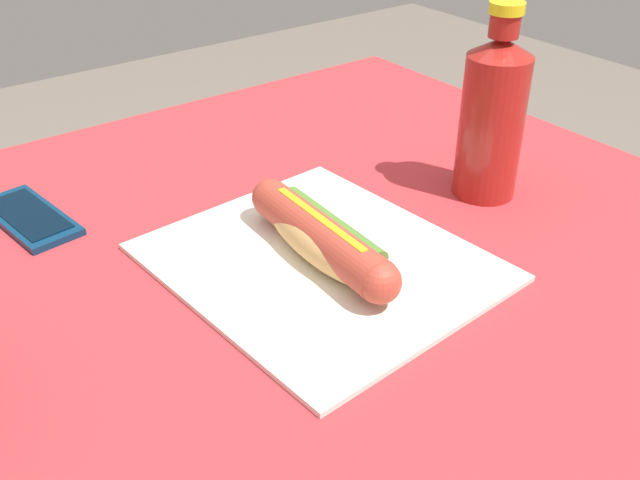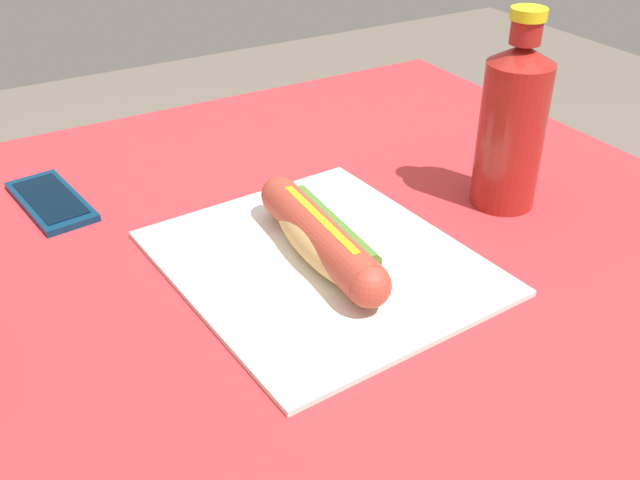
% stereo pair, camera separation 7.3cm
% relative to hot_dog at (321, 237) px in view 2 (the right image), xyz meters
% --- Properties ---
extents(dining_table, '(1.05, 1.02, 0.76)m').
position_rel_hot_dog_xyz_m(dining_table, '(0.03, -0.01, -0.17)').
color(dining_table, brown).
rests_on(dining_table, ground).
extents(paper_wrapper, '(0.35, 0.31, 0.01)m').
position_rel_hot_dog_xyz_m(paper_wrapper, '(-0.00, -0.00, -0.03)').
color(paper_wrapper, silver).
rests_on(paper_wrapper, dining_table).
extents(hot_dog, '(0.24, 0.06, 0.05)m').
position_rel_hot_dog_xyz_m(hot_dog, '(0.00, 0.00, 0.00)').
color(hot_dog, tan).
rests_on(hot_dog, paper_wrapper).
extents(cell_phone, '(0.15, 0.08, 0.01)m').
position_rel_hot_dog_xyz_m(cell_phone, '(-0.27, -0.21, -0.03)').
color(cell_phone, '#0A2D4C').
rests_on(cell_phone, dining_table).
extents(soda_bottle, '(0.07, 0.07, 0.23)m').
position_rel_hot_dog_xyz_m(soda_bottle, '(-0.01, 0.25, 0.07)').
color(soda_bottle, maroon).
rests_on(soda_bottle, dining_table).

